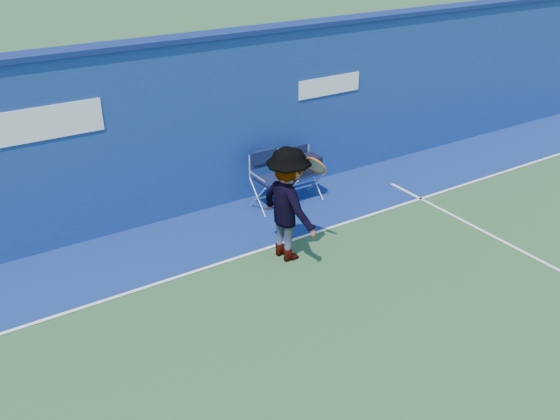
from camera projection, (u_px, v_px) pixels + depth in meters
ground at (331, 399)px, 6.63m from camera, size 80.00×80.00×0.00m
stadium_wall at (147, 135)px, 9.83m from camera, size 24.00×0.50×3.08m
out_of_bounds_strip at (181, 243)px, 9.71m from camera, size 24.00×1.80×0.01m
court_lines at (301, 367)px, 7.08m from camera, size 24.00×12.00×0.01m
directors_chair_left at (271, 190)px, 10.76m from camera, size 0.61×0.57×1.03m
directors_chair_right at (303, 179)px, 11.03m from camera, size 0.59×0.52×0.98m
water_bottle at (280, 206)px, 10.65m from camera, size 0.07×0.07×0.26m
tennis_player at (288, 204)px, 8.96m from camera, size 0.95×1.22×1.82m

